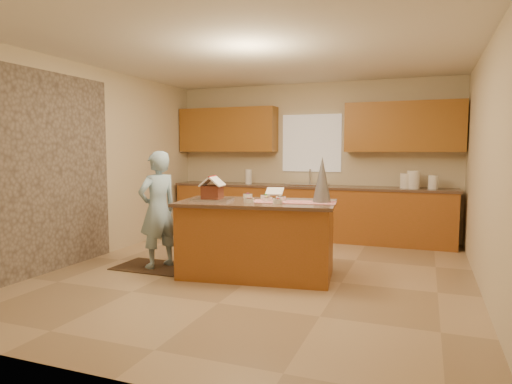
# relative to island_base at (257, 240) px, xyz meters

# --- Properties ---
(floor) EXTENTS (5.50, 5.50, 0.00)m
(floor) POSITION_rel_island_base_xyz_m (-0.01, 0.05, -0.44)
(floor) COLOR tan
(floor) RESTS_ON ground
(ceiling) EXTENTS (5.50, 5.50, 0.00)m
(ceiling) POSITION_rel_island_base_xyz_m (-0.01, 0.05, 2.26)
(ceiling) COLOR silver
(ceiling) RESTS_ON floor
(wall_back) EXTENTS (5.50, 5.50, 0.00)m
(wall_back) POSITION_rel_island_base_xyz_m (-0.01, 2.80, 0.91)
(wall_back) COLOR beige
(wall_back) RESTS_ON floor
(wall_front) EXTENTS (5.50, 5.50, 0.00)m
(wall_front) POSITION_rel_island_base_xyz_m (-0.01, -2.70, 0.91)
(wall_front) COLOR beige
(wall_front) RESTS_ON floor
(wall_left) EXTENTS (5.50, 5.50, 0.00)m
(wall_left) POSITION_rel_island_base_xyz_m (-2.51, 0.05, 0.91)
(wall_left) COLOR beige
(wall_left) RESTS_ON floor
(wall_right) EXTENTS (5.50, 5.50, 0.00)m
(wall_right) POSITION_rel_island_base_xyz_m (2.49, 0.05, 0.91)
(wall_right) COLOR beige
(wall_right) RESTS_ON floor
(stone_accent) EXTENTS (0.00, 2.50, 2.50)m
(stone_accent) POSITION_rel_island_base_xyz_m (-2.49, -0.75, 0.81)
(stone_accent) COLOR gray
(stone_accent) RESTS_ON wall_left
(window_curtain) EXTENTS (1.05, 0.03, 1.00)m
(window_curtain) POSITION_rel_island_base_xyz_m (-0.01, 2.77, 1.21)
(window_curtain) COLOR white
(window_curtain) RESTS_ON wall_back
(back_counter_base) EXTENTS (4.80, 0.60, 0.88)m
(back_counter_base) POSITION_rel_island_base_xyz_m (-0.01, 2.50, 0.00)
(back_counter_base) COLOR #954A1E
(back_counter_base) RESTS_ON floor
(back_counter_top) EXTENTS (4.85, 0.63, 0.04)m
(back_counter_top) POSITION_rel_island_base_xyz_m (-0.01, 2.50, 0.46)
(back_counter_top) COLOR brown
(back_counter_top) RESTS_ON back_counter_base
(upper_cabinet_left) EXTENTS (1.85, 0.35, 0.80)m
(upper_cabinet_left) POSITION_rel_island_base_xyz_m (-1.56, 2.62, 1.46)
(upper_cabinet_left) COLOR #9F5622
(upper_cabinet_left) RESTS_ON wall_back
(upper_cabinet_right) EXTENTS (1.85, 0.35, 0.80)m
(upper_cabinet_right) POSITION_rel_island_base_xyz_m (1.54, 2.62, 1.46)
(upper_cabinet_right) COLOR #9F5622
(upper_cabinet_right) RESTS_ON wall_back
(sink) EXTENTS (0.70, 0.45, 0.12)m
(sink) POSITION_rel_island_base_xyz_m (-0.01, 2.50, 0.45)
(sink) COLOR silver
(sink) RESTS_ON back_counter_top
(faucet) EXTENTS (0.03, 0.03, 0.28)m
(faucet) POSITION_rel_island_base_xyz_m (-0.01, 2.68, 0.62)
(faucet) COLOR silver
(faucet) RESTS_ON back_counter_top
(island_base) EXTENTS (1.89, 1.13, 0.87)m
(island_base) POSITION_rel_island_base_xyz_m (0.00, 0.00, 0.00)
(island_base) COLOR #954A1E
(island_base) RESTS_ON floor
(island_top) EXTENTS (1.98, 1.22, 0.04)m
(island_top) POSITION_rel_island_base_xyz_m (0.00, 0.00, 0.46)
(island_top) COLOR brown
(island_top) RESTS_ON island_base
(table_runner) EXTENTS (1.03, 0.49, 0.01)m
(table_runner) POSITION_rel_island_base_xyz_m (0.44, 0.06, 0.48)
(table_runner) COLOR red
(table_runner) RESTS_ON island_top
(baking_tray) EXTENTS (0.50, 0.40, 0.02)m
(baking_tray) POSITION_rel_island_base_xyz_m (-0.53, -0.12, 0.49)
(baking_tray) COLOR silver
(baking_tray) RESTS_ON island_top
(cookbook) EXTENTS (0.24, 0.20, 0.09)m
(cookbook) POSITION_rel_island_base_xyz_m (0.10, 0.39, 0.57)
(cookbook) COLOR white
(cookbook) RESTS_ON island_top
(tinsel_tree) EXTENTS (0.25, 0.25, 0.55)m
(tinsel_tree) POSITION_rel_island_base_xyz_m (0.76, 0.15, 0.75)
(tinsel_tree) COLOR silver
(tinsel_tree) RESTS_ON island_top
(rug) EXTENTS (1.02, 0.67, 0.01)m
(rug) POSITION_rel_island_base_xyz_m (-1.37, -0.11, -0.43)
(rug) COLOR black
(rug) RESTS_ON floor
(boy) EXTENTS (0.55, 0.65, 1.51)m
(boy) POSITION_rel_island_base_xyz_m (-1.32, -0.11, 0.33)
(boy) COLOR #97BFD7
(boy) RESTS_ON rug
(canister_a) EXTENTS (0.17, 0.17, 0.24)m
(canister_a) POSITION_rel_island_base_xyz_m (1.60, 2.50, 0.60)
(canister_a) COLOR white
(canister_a) RESTS_ON back_counter_top
(canister_b) EXTENTS (0.20, 0.20, 0.28)m
(canister_b) POSITION_rel_island_base_xyz_m (1.72, 2.50, 0.62)
(canister_b) COLOR white
(canister_b) RESTS_ON back_counter_top
(canister_c) EXTENTS (0.15, 0.15, 0.22)m
(canister_c) POSITION_rel_island_base_xyz_m (2.01, 2.50, 0.59)
(canister_c) COLOR white
(canister_c) RESTS_ON back_counter_top
(paper_towel) EXTENTS (0.12, 0.12, 0.26)m
(paper_towel) POSITION_rel_island_base_xyz_m (-1.10, 2.50, 0.61)
(paper_towel) COLOR white
(paper_towel) RESTS_ON back_counter_top
(gingerbread_house) EXTENTS (0.31, 0.31, 0.28)m
(gingerbread_house) POSITION_rel_island_base_xyz_m (-0.53, -0.12, 0.61)
(gingerbread_house) COLOR maroon
(gingerbread_house) RESTS_ON baking_tray
(candy_bowls) EXTENTS (0.66, 0.60, 0.05)m
(candy_bowls) POSITION_rel_island_base_xyz_m (0.08, 0.06, 0.50)
(candy_bowls) COLOR green
(candy_bowls) RESTS_ON island_top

